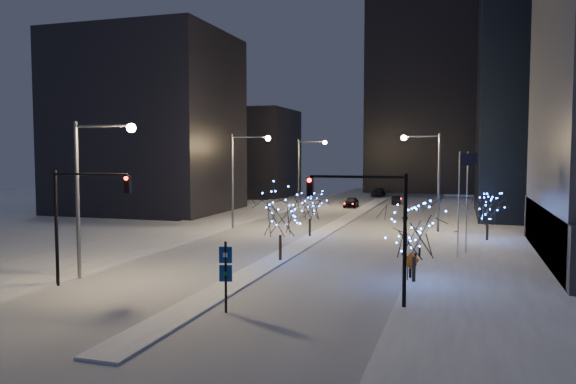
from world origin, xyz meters
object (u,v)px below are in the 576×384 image
at_px(street_lamp_w_near, 91,178).
at_px(traffic_signal_west, 78,209).
at_px(street_lamp_w_far, 305,163).
at_px(street_lamp_w_mid, 242,168).
at_px(car_near, 351,202).
at_px(car_mid, 396,200).
at_px(holiday_tree_median_near, 280,212).
at_px(construction_sign, 411,263).
at_px(holiday_tree_median_far, 310,205).
at_px(traffic_signal_east, 374,217).
at_px(car_far, 378,193).
at_px(holiday_tree_plaza_near, 414,231).
at_px(wayfinding_sign, 226,269).
at_px(holiday_tree_plaza_far, 488,210).
at_px(street_lamp_east, 430,169).

distance_m(street_lamp_w_near, traffic_signal_west, 2.70).
bearing_deg(street_lamp_w_far, street_lamp_w_mid, -90.00).
distance_m(car_near, car_mid, 9.39).
distance_m(holiday_tree_median_near, construction_sign, 10.86).
relative_size(holiday_tree_median_far, construction_sign, 2.59).
bearing_deg(traffic_signal_west, traffic_signal_east, 3.29).
relative_size(car_far, construction_sign, 2.87).
bearing_deg(traffic_signal_east, street_lamp_w_near, 176.79).
distance_m(street_lamp_w_near, street_lamp_w_mid, 25.00).
bearing_deg(street_lamp_w_near, car_mid, 78.34).
xyz_separation_m(holiday_tree_plaza_near, construction_sign, (-0.20, 0.24, -2.04)).
distance_m(car_near, wayfinding_sign, 56.21).
bearing_deg(holiday_tree_median_far, wayfinding_sign, -84.37).
distance_m(traffic_signal_east, holiday_tree_median_far, 24.25).
height_order(car_mid, holiday_tree_median_far, holiday_tree_median_far).
bearing_deg(holiday_tree_plaza_near, holiday_tree_plaza_far, 75.15).
distance_m(street_lamp_east, car_near, 27.43).
relative_size(traffic_signal_east, car_near, 1.57).
bearing_deg(traffic_signal_west, street_lamp_w_mid, 91.06).
xyz_separation_m(street_lamp_w_near, holiday_tree_plaza_near, (19.44, 4.97, -3.24)).
bearing_deg(holiday_tree_median_far, street_lamp_east, 32.42).
relative_size(street_lamp_w_near, street_lamp_east, 1.00).
xyz_separation_m(street_lamp_w_near, traffic_signal_west, (0.50, -2.00, -1.74)).
bearing_deg(holiday_tree_plaza_near, construction_sign, 129.58).
bearing_deg(traffic_signal_east, street_lamp_east, 87.74).
distance_m(street_lamp_w_far, holiday_tree_median_near, 42.00).
distance_m(street_lamp_east, wayfinding_sign, 33.52).
relative_size(holiday_tree_median_near, construction_sign, 3.15).
distance_m(car_near, holiday_tree_median_near, 42.79).
relative_size(street_lamp_w_mid, holiday_tree_median_near, 1.78).
bearing_deg(car_near, street_lamp_w_far, -165.72).
height_order(wayfinding_sign, construction_sign, wayfinding_sign).
height_order(car_near, construction_sign, construction_sign).
bearing_deg(traffic_signal_west, wayfinding_sign, -12.17).
distance_m(street_lamp_w_mid, traffic_signal_east, 31.60).
relative_size(car_near, car_mid, 1.13).
xyz_separation_m(street_lamp_w_far, holiday_tree_plaza_far, (24.42, -26.25, -3.60)).
bearing_deg(holiday_tree_plaza_near, car_near, 105.41).
height_order(street_lamp_w_far, holiday_tree_median_far, street_lamp_w_far).
bearing_deg(wayfinding_sign, holiday_tree_plaza_near, 32.71).
bearing_deg(street_lamp_w_mid, street_lamp_east, 8.96).
height_order(car_near, car_far, car_near).
height_order(car_far, holiday_tree_plaza_near, holiday_tree_plaza_near).
relative_size(street_lamp_w_near, holiday_tree_plaza_far, 2.32).
height_order(street_lamp_east, holiday_tree_median_near, street_lamp_east).
height_order(street_lamp_w_mid, construction_sign, street_lamp_w_mid).
bearing_deg(traffic_signal_west, holiday_tree_plaza_near, 20.23).
xyz_separation_m(traffic_signal_west, holiday_tree_median_near, (8.94, 11.17, -1.05)).
xyz_separation_m(holiday_tree_median_near, holiday_tree_plaza_far, (14.98, 14.59, -0.82)).
bearing_deg(wayfinding_sign, street_lamp_east, 61.24).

